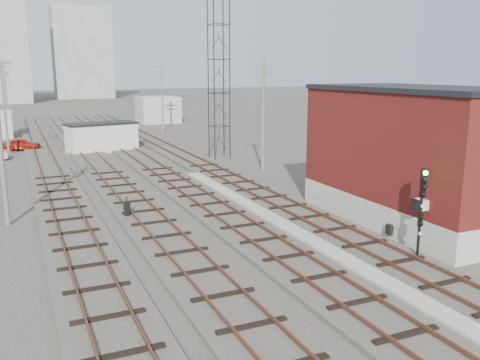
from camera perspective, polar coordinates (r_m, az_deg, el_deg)
ground at (r=69.96m, az=-14.19°, el=5.25°), size 320.00×320.00×0.00m
track_right at (r=50.22m, az=-7.19°, el=3.04°), size 3.20×90.00×0.39m
track_mid_right at (r=49.23m, az=-11.65°, el=2.70°), size 3.20×90.00×0.39m
track_mid_left at (r=48.56m, az=-16.26°, el=2.33°), size 3.20×90.00×0.39m
track_left at (r=48.21m, az=-20.97°, el=1.94°), size 3.20×90.00×0.39m
platform_curb at (r=26.80m, az=4.39°, el=-4.96°), size 0.90×28.00×0.26m
brick_building at (r=28.45m, az=19.00°, el=2.66°), size 6.54×12.20×7.22m
lattice_tower at (r=46.80m, az=-2.39°, el=11.55°), size 1.60×1.60×15.00m
utility_pole_left_b at (r=53.61m, az=-24.96°, el=7.63°), size 1.80×0.24×9.00m
utility_pole_left_c at (r=78.58m, az=-24.79°, el=8.75°), size 1.80×0.24×9.00m
utility_pole_right_a at (r=40.93m, az=2.61°, el=7.67°), size 1.80×0.24×9.00m
utility_pole_right_b at (r=69.03m, az=-8.73°, el=9.39°), size 1.80×0.24×9.00m
apartment_right at (r=159.81m, az=-17.33°, el=13.45°), size 16.00×12.00×26.00m
shed_right at (r=81.42m, az=-9.22°, el=7.81°), size 6.00×6.00×4.00m
signal_mast at (r=22.81m, az=19.71°, el=-2.83°), size 0.40×0.41×4.06m
switch_stand at (r=28.61m, az=-12.56°, el=-3.21°), size 0.36×0.36×1.19m
site_trailer at (r=53.06m, az=-15.26°, el=4.67°), size 7.36×4.34×2.90m
car_red at (r=56.61m, az=-23.27°, el=3.69°), size 3.82×2.26×1.22m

